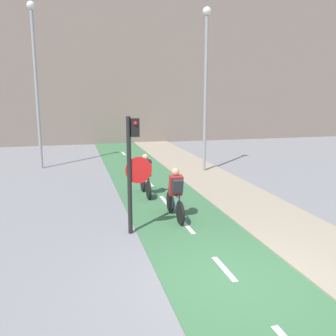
{
  "coord_description": "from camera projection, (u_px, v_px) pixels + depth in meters",
  "views": [
    {
      "loc": [
        -2.84,
        -5.99,
        3.51
      ],
      "look_at": [
        0.0,
        5.07,
        1.2
      ],
      "focal_mm": 40.0,
      "sensor_mm": 36.0,
      "label": 1
    }
  ],
  "objects": [
    {
      "name": "ground_plane",
      "position": [
        235.0,
        281.0,
        7.07
      ],
      "size": [
        120.0,
        120.0,
        0.0
      ],
      "primitive_type": "plane",
      "color": "gray"
    },
    {
      "name": "street_lamp_far",
      "position": [
        35.0,
        70.0,
        16.78
      ],
      "size": [
        0.36,
        0.36,
        7.41
      ],
      "color": "gray",
      "rests_on": "ground_plane"
    },
    {
      "name": "cyclist_far",
      "position": [
        146.0,
        176.0,
        12.8
      ],
      "size": [
        0.46,
        1.69,
        1.47
      ],
      "color": "black",
      "rests_on": "ground_plane"
    },
    {
      "name": "bike_lane",
      "position": [
        234.0,
        281.0,
        7.08
      ],
      "size": [
        2.74,
        60.0,
        0.02
      ],
      "color": "#3D7047",
      "rests_on": "ground_plane"
    },
    {
      "name": "building_row_background",
      "position": [
        108.0,
        57.0,
        27.38
      ],
      "size": [
        60.0,
        5.2,
        12.16
      ],
      "color": "slate",
      "rests_on": "ground_plane"
    },
    {
      "name": "street_lamp_sidewalk",
      "position": [
        206.0,
        74.0,
        16.1
      ],
      "size": [
        0.36,
        0.36,
        7.02
      ],
      "color": "gray",
      "rests_on": "ground_plane"
    },
    {
      "name": "cyclist_near",
      "position": [
        176.0,
        195.0,
        10.42
      ],
      "size": [
        0.46,
        1.72,
        1.48
      ],
      "color": "black",
      "rests_on": "ground_plane"
    },
    {
      "name": "traffic_light_pole",
      "position": [
        133.0,
        162.0,
        9.16
      ],
      "size": [
        0.67,
        0.25,
        2.95
      ],
      "color": "black",
      "rests_on": "ground_plane"
    }
  ]
}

